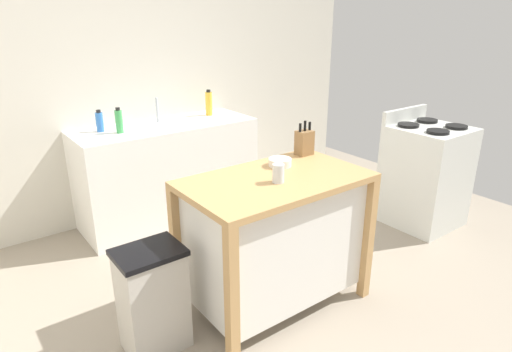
{
  "coord_description": "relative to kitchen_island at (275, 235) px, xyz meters",
  "views": [
    {
      "loc": [
        -1.41,
        -1.72,
        1.82
      ],
      "look_at": [
        0.17,
        0.38,
        0.84
      ],
      "focal_mm": 30.76,
      "sensor_mm": 36.0,
      "label": 1
    }
  ],
  "objects": [
    {
      "name": "kitchen_island",
      "position": [
        0.0,
        0.0,
        0.0
      ],
      "size": [
        1.13,
        0.67,
        0.89
      ],
      "color": "tan",
      "rests_on": "ground"
    },
    {
      "name": "wall_back",
      "position": [
        -0.17,
        1.94,
        0.8
      ],
      "size": [
        5.12,
        0.1,
        2.6
      ],
      "primitive_type": "cube",
      "color": "beige",
      "rests_on": "ground"
    },
    {
      "name": "bowl_ceramic_small",
      "position": [
        0.16,
        0.15,
        0.42
      ],
      "size": [
        0.15,
        0.15,
        0.05
      ],
      "color": "silver",
      "rests_on": "kitchen_island"
    },
    {
      "name": "sink_faucet",
      "position": [
        0.04,
        1.73,
        0.51
      ],
      "size": [
        0.02,
        0.02,
        0.22
      ],
      "color": "#B7BCC1",
      "rests_on": "sink_counter"
    },
    {
      "name": "stove",
      "position": [
        1.84,
        0.13,
        -0.04
      ],
      "size": [
        0.6,
        0.6,
        1.02
      ],
      "color": "silver",
      "rests_on": "ground"
    },
    {
      "name": "ground_plane",
      "position": [
        -0.17,
        -0.18,
        -0.5
      ],
      "size": [
        6.12,
        6.12,
        0.0
      ],
      "primitive_type": "plane",
      "color": "gray",
      "rests_on": "ground"
    },
    {
      "name": "bottle_hand_soap",
      "position": [
        0.56,
        1.69,
        0.51
      ],
      "size": [
        0.06,
        0.06,
        0.24
      ],
      "color": "yellow",
      "rests_on": "sink_counter"
    },
    {
      "name": "bottle_dish_soap",
      "position": [
        -0.37,
        1.56,
        0.5
      ],
      "size": [
        0.06,
        0.06,
        0.21
      ],
      "color": "green",
      "rests_on": "sink_counter"
    },
    {
      "name": "bottle_spray_cleaner",
      "position": [
        -0.49,
        1.69,
        0.48
      ],
      "size": [
        0.06,
        0.06,
        0.18
      ],
      "color": "blue",
      "rests_on": "sink_counter"
    },
    {
      "name": "sink_counter",
      "position": [
        0.04,
        1.59,
        -0.05
      ],
      "size": [
        1.59,
        0.6,
        0.9
      ],
      "color": "white",
      "rests_on": "ground"
    },
    {
      "name": "knife_block",
      "position": [
        0.45,
        0.24,
        0.48
      ],
      "size": [
        0.11,
        0.09,
        0.24
      ],
      "color": "olive",
      "rests_on": "kitchen_island"
    },
    {
      "name": "trash_bin",
      "position": [
        -0.81,
        0.09,
        -0.18
      ],
      "size": [
        0.36,
        0.28,
        0.63
      ],
      "color": "#B7B2A8",
      "rests_on": "ground"
    },
    {
      "name": "drinking_cup",
      "position": [
        -0.04,
        -0.07,
        0.45
      ],
      "size": [
        0.07,
        0.07,
        0.11
      ],
      "color": "silver",
      "rests_on": "kitchen_island"
    }
  ]
}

